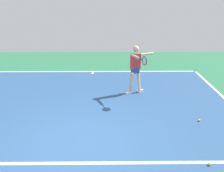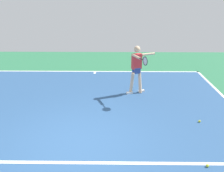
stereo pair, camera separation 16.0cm
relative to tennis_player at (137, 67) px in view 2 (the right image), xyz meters
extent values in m
plane|color=#2D754C|center=(1.73, 3.31, -1.02)|extent=(20.07, 20.07, 0.00)
cube|color=#2D5484|center=(1.73, 3.31, -1.02)|extent=(9.78, 12.04, 0.00)
cube|color=white|center=(1.73, -2.65, -1.02)|extent=(9.78, 0.10, 0.01)
cube|color=white|center=(1.73, 4.02, -1.02)|extent=(7.33, 0.10, 0.01)
cube|color=white|center=(1.73, -2.45, -1.02)|extent=(0.10, 0.30, 0.01)
cylinder|color=beige|center=(-0.13, -0.09, -0.61)|extent=(0.20, 0.29, 0.84)
cube|color=white|center=(-0.21, -0.13, -0.98)|extent=(0.26, 0.18, 0.07)
cylinder|color=beige|center=(0.17, 0.03, -0.61)|extent=(0.20, 0.29, 0.84)
cube|color=white|center=(0.25, 0.06, -0.98)|extent=(0.26, 0.18, 0.07)
cube|color=#2D4799|center=(0.02, -0.03, -0.14)|extent=(0.30, 0.28, 0.20)
cube|color=red|center=(0.02, -0.03, 0.19)|extent=(0.38, 0.30, 0.54)
sphere|color=beige|center=(0.02, -0.03, 0.63)|extent=(0.22, 0.22, 0.22)
cylinder|color=beige|center=(-0.39, -0.20, 0.41)|extent=(0.53, 0.28, 0.08)
cylinder|color=beige|center=(0.07, 0.28, 0.44)|extent=(0.28, 0.53, 0.08)
cylinder|color=black|center=(-0.07, 0.64, 0.44)|extent=(0.11, 0.21, 0.03)
torus|color=black|center=(-0.17, 0.86, 0.44)|extent=(0.14, 0.28, 0.29)
cylinder|color=silver|center=(-0.17, 0.86, 0.44)|extent=(0.10, 0.23, 0.25)
sphere|color=yellow|center=(-1.65, 2.18, -0.99)|extent=(0.07, 0.07, 0.07)
sphere|color=#CCE033|center=(-1.20, 4.12, -0.99)|extent=(0.07, 0.07, 0.07)
camera|label=1|loc=(0.94, 8.46, 2.47)|focal=39.53mm
camera|label=2|loc=(0.78, 8.46, 2.47)|focal=39.53mm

